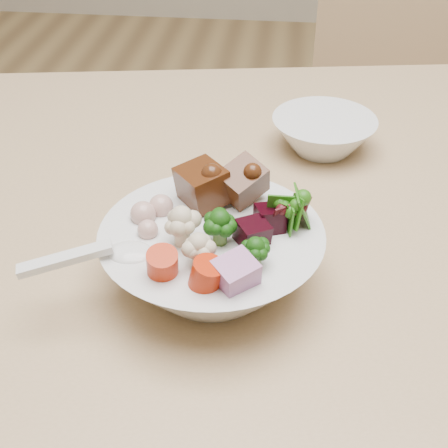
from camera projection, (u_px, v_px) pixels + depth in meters
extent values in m
cylinder|color=tan|center=(22.00, 271.00, 1.30)|extent=(0.06, 0.06, 0.72)
cube|color=tan|center=(394.00, 173.00, 1.44)|extent=(0.45, 0.45, 0.04)
cube|color=tan|center=(406.00, 44.00, 1.45)|extent=(0.43, 0.06, 0.47)
cylinder|color=tan|center=(302.00, 293.00, 1.46)|extent=(0.03, 0.03, 0.44)
cylinder|color=tan|center=(311.00, 206.00, 1.75)|extent=(0.03, 0.03, 0.44)
cylinder|color=tan|center=(445.00, 219.00, 1.70)|extent=(0.03, 0.03, 0.44)
sphere|color=black|center=(220.00, 232.00, 0.61)|extent=(0.04, 0.04, 0.04)
sphere|color=beige|center=(182.00, 231.00, 0.61)|extent=(0.04, 0.04, 0.04)
cube|color=black|center=(270.00, 221.00, 0.64)|extent=(0.04, 0.04, 0.03)
cube|color=#9D5E91|center=(236.00, 275.00, 0.57)|extent=(0.05, 0.05, 0.04)
cylinder|color=red|center=(162.00, 266.00, 0.58)|extent=(0.04, 0.04, 0.03)
sphere|color=tan|center=(148.00, 230.00, 0.63)|extent=(0.03, 0.03, 0.03)
ellipsoid|color=silver|center=(130.00, 254.00, 0.61)|extent=(0.06, 0.05, 0.02)
cube|color=silver|center=(65.00, 259.00, 0.59)|extent=(0.09, 0.05, 0.02)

